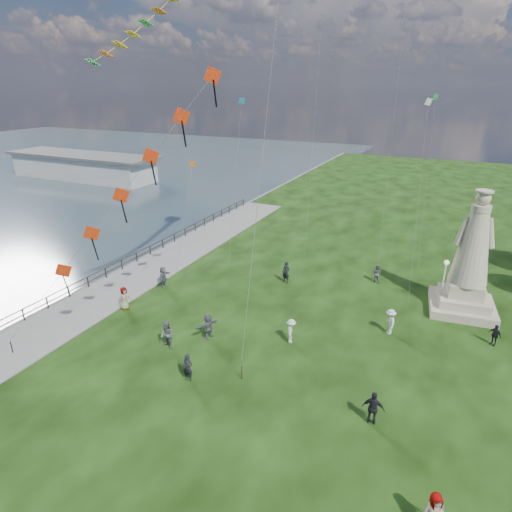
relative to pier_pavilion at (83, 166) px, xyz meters
The scene contains 17 objects.
waterfront 49.44m from the pier_pavilion, 41.92° to the right, with size 200.00×200.00×1.51m.
pier_pavilion is the anchor object (origin of this frame).
statue 68.23m from the pier_pavilion, 21.32° to the right, with size 4.92×4.92×9.06m.
lamppost 66.99m from the pier_pavilion, 22.21° to the right, with size 0.36×0.36×3.93m.
person_0 64.11m from the pier_pavilion, 39.04° to the right, with size 0.61×0.40×1.68m, color black.
person_1 60.43m from the pier_pavilion, 39.26° to the right, with size 0.91×0.56×1.88m, color #595960.
person_2 63.66m from the pier_pavilion, 32.57° to the right, with size 1.07×0.55×1.65m, color silver.
person_3 71.59m from the pier_pavilion, 33.25° to the right, with size 1.08×0.55×1.84m, color black.
person_5 51.57m from the pier_pavilion, 37.08° to the right, with size 1.64×0.71×1.77m, color #595960.
person_6 56.38m from the pier_pavilion, 27.51° to the right, with size 0.69×0.45×1.89m, color black.
person_7 61.17m from the pier_pavilion, 21.64° to the right, with size 0.77×0.48×1.59m, color #595960.
person_8 66.60m from the pier_pavilion, 27.19° to the right, with size 1.16×0.60×1.80m, color silver.
person_9 71.64m from the pier_pavilion, 23.82° to the right, with size 0.86×0.44×1.46m, color black.
person_10 54.13m from the pier_pavilion, 40.94° to the right, with size 0.88×0.54×1.79m, color #595960.
person_11 60.49m from the pier_pavilion, 36.67° to the right, with size 1.64×0.71×1.77m, color #595960.
red_kite_train 58.82m from the pier_pavilion, 39.96° to the right, with size 10.22×9.35×16.59m.
small_kites 56.20m from the pier_pavilion, 20.24° to the right, with size 20.63×16.22×28.75m.
Camera 1 is at (9.84, -14.69, 15.65)m, focal length 30.00 mm.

